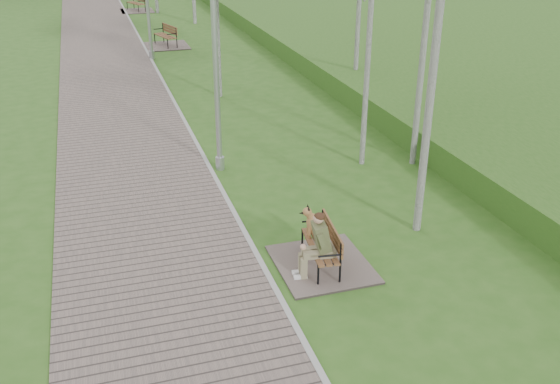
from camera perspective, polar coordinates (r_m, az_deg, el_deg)
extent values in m
plane|color=#2E5A1A|center=(14.44, -5.95, 1.22)|extent=(120.00, 120.00, 0.00)
cube|color=#655851|center=(34.98, -16.42, 14.57)|extent=(3.50, 67.00, 0.04)
cube|color=#999993|center=(35.06, -13.49, 14.92)|extent=(0.10, 67.00, 0.05)
cube|color=#457129|center=(36.49, 6.54, 15.76)|extent=(14.00, 70.00, 1.60)
cube|color=#655851|center=(11.04, 3.87, -6.60)|extent=(1.59, 1.76, 0.04)
cube|color=brown|center=(10.83, 3.68, -4.95)|extent=(0.55, 1.36, 0.04)
cube|color=brown|center=(10.77, 4.81, -3.74)|extent=(0.19, 1.32, 0.29)
cube|color=#655851|center=(28.62, -10.30, 13.01)|extent=(1.83, 2.03, 0.04)
cube|color=brown|center=(28.53, -10.47, 13.86)|extent=(0.85, 1.59, 0.04)
cube|color=brown|center=(28.57, -10.05, 14.47)|extent=(0.45, 1.48, 0.34)
cube|color=#655851|center=(38.56, -12.92, 15.84)|extent=(1.82, 2.02, 0.04)
cube|color=brown|center=(38.50, -13.06, 16.47)|extent=(0.98, 1.58, 0.04)
cylinder|color=#A5A7AD|center=(14.89, -5.50, 2.65)|extent=(0.21, 0.21, 0.31)
cylinder|color=#A5A7AD|center=(14.14, -5.92, 11.93)|extent=(0.13, 0.13, 5.25)
cylinder|color=#A5A7AD|center=(26.30, -11.64, 12.18)|extent=(0.22, 0.22, 0.33)
cylinder|color=silver|center=(11.23, 14.09, 13.26)|extent=(0.16, 0.16, 7.30)
cylinder|color=silver|center=(14.36, 8.32, 16.33)|extent=(0.16, 0.16, 7.38)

